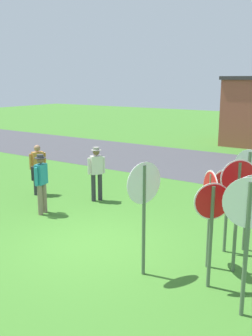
{
  "coord_description": "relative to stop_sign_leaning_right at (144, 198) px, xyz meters",
  "views": [
    {
      "loc": [
        5.48,
        -6.52,
        3.78
      ],
      "look_at": [
        -0.62,
        2.44,
        1.3
      ],
      "focal_mm": 41.3,
      "sensor_mm": 36.0,
      "label": 1
    }
  ],
  "objects": [
    {
      "name": "ground_plane",
      "position": [
        -1.8,
        0.51,
        -1.57
      ],
      "size": [
        80.0,
        80.0,
        0.0
      ],
      "primitive_type": "plane",
      "color": "#3D7528"
    },
    {
      "name": "stop_sign_leaning_left",
      "position": [
        1.3,
        2.24,
        -0.03
      ],
      "size": [
        0.59,
        0.2,
        2.32
      ],
      "color": "#51664C",
      "rests_on": "ground"
    },
    {
      "name": "person_in_teal",
      "position": [
        -5.79,
        2.7,
        -0.62
      ],
      "size": [
        0.35,
        0.53,
        1.69
      ],
      "color": "#2D2D33",
      "rests_on": "ground"
    },
    {
      "name": "stop_sign_far_back",
      "position": [
        0.97,
        1.9,
        -0.27
      ],
      "size": [
        0.65,
        0.35,
        1.92
      ],
      "color": "#51664C",
      "rests_on": "ground"
    },
    {
      "name": "stop_sign_rear_right",
      "position": [
        2.06,
        -0.26,
        0.04
      ],
      "size": [
        0.79,
        0.24,
        2.34
      ],
      "color": "#51664C",
      "rests_on": "ground"
    },
    {
      "name": "stop_sign_tallest",
      "position": [
        1.88,
        0.42,
        -0.05
      ],
      "size": [
        0.56,
        0.63,
        2.21
      ],
      "color": "#51664C",
      "rests_on": "ground"
    },
    {
      "name": "street_asphalt",
      "position": [
        -1.8,
        10.22,
        -1.57
      ],
      "size": [
        60.0,
        6.4,
        0.01
      ],
      "primitive_type": "cube",
      "color": "#424247",
      "rests_on": "ground"
    },
    {
      "name": "stop_sign_center_cluster",
      "position": [
        1.44,
        1.13,
        0.0
      ],
      "size": [
        0.57,
        0.47,
        2.31
      ],
      "color": "#51664C",
      "rests_on": "ground"
    },
    {
      "name": "stop_sign_rear_left",
      "position": [
        1.27,
        0.26,
        -0.21
      ],
      "size": [
        0.53,
        0.47,
        2.02
      ],
      "color": "#51664C",
      "rests_on": "ground"
    },
    {
      "name": "stop_sign_nearest",
      "position": [
        0.94,
        1.0,
        -0.17
      ],
      "size": [
        0.6,
        0.67,
        2.05
      ],
      "color": "#51664C",
      "rests_on": "ground"
    },
    {
      "name": "stop_sign_leaning_right",
      "position": [
        0.0,
        0.0,
        0.0
      ],
      "size": [
        0.28,
        0.78,
        2.28
      ],
      "color": "#51664C",
      "rests_on": "ground"
    },
    {
      "name": "person_with_sunhat",
      "position": [
        -4.31,
        1.4,
        -0.56
      ],
      "size": [
        0.42,
        0.56,
        1.74
      ],
      "color": "#7A6B56",
      "rests_on": "ground"
    },
    {
      "name": "person_holding_notes",
      "position": [
        -3.75,
        3.25,
        -0.59
      ],
      "size": [
        0.38,
        0.49,
        1.74
      ],
      "color": "#2D2D33",
      "rests_on": "ground"
    }
  ]
}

